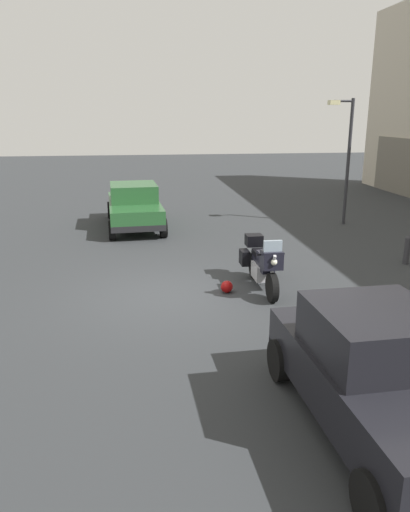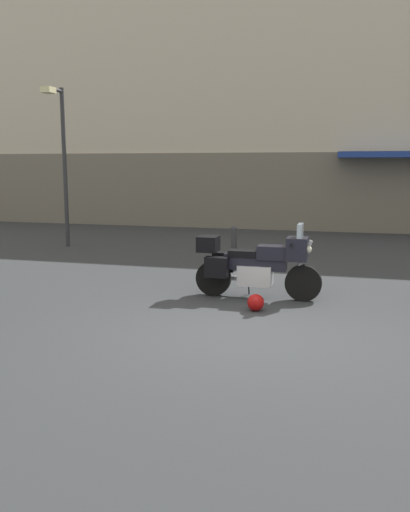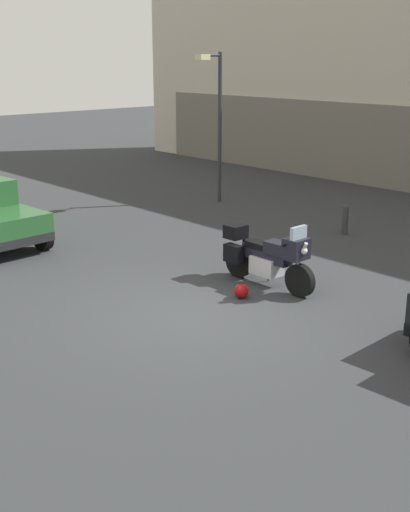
{
  "view_description": "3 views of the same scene",
  "coord_description": "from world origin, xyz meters",
  "views": [
    {
      "loc": [
        10.3,
        -0.68,
        3.95
      ],
      "look_at": [
        0.12,
        0.75,
        0.95
      ],
      "focal_mm": 34.11,
      "sensor_mm": 36.0,
      "label": 1
    },
    {
      "loc": [
        1.43,
        -7.3,
        2.36
      ],
      "look_at": [
        -0.73,
        0.59,
        0.99
      ],
      "focal_mm": 38.32,
      "sensor_mm": 36.0,
      "label": 2
    },
    {
      "loc": [
        8.25,
        -7.19,
        4.41
      ],
      "look_at": [
        0.01,
        0.3,
        1.04
      ],
      "focal_mm": 46.81,
      "sensor_mm": 36.0,
      "label": 3
    }
  ],
  "objects": [
    {
      "name": "motorcycle",
      "position": [
        -0.23,
        2.16,
        0.62
      ],
      "size": [
        2.26,
        0.76,
        1.36
      ],
      "rotation": [
        0.0,
        0.0,
        0.01
      ],
      "color": "black",
      "rests_on": "ground"
    },
    {
      "name": "bollard_curbside",
      "position": [
        -1.57,
        6.56,
        0.42
      ],
      "size": [
        0.16,
        0.16,
        0.79
      ],
      "color": "#333338",
      "rests_on": "ground"
    },
    {
      "name": "helmet",
      "position": [
        -0.06,
        1.28,
        0.14
      ],
      "size": [
        0.28,
        0.28,
        0.28
      ],
      "primitive_type": "sphere",
      "color": "#990C0C",
      "rests_on": "ground"
    },
    {
      "name": "building_facade_rear",
      "position": [
        0.0,
        13.82,
        4.6
      ],
      "size": [
        34.34,
        3.4,
        9.3
      ],
      "color": "beige",
      "rests_on": "ground"
    },
    {
      "name": "streetlamp_curbside",
      "position": [
        -6.64,
        6.79,
        2.76
      ],
      "size": [
        0.28,
        0.94,
        4.49
      ],
      "color": "#2D2D33",
      "rests_on": "ground"
    },
    {
      "name": "ground_plane",
      "position": [
        0.0,
        0.0,
        0.0
      ],
      "size": [
        80.0,
        80.0,
        0.0
      ],
      "primitive_type": "plane",
      "color": "#2D3033"
    }
  ]
}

